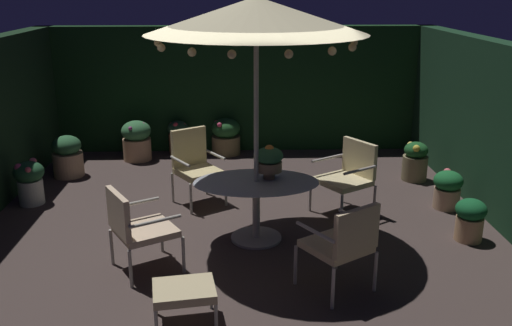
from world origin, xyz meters
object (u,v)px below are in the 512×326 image
potted_plant_back_center (30,180)px  patio_chair_north (349,173)px  patio_dining_table (256,195)px  centerpiece_planter (269,160)px  patio_chair_northeast (194,162)px  patio_chair_east (136,225)px  potted_plant_left_far (470,218)px  potted_plant_back_right (137,140)px  patio_umbrella (256,16)px  potted_plant_left_near (178,136)px  potted_plant_back_left (415,161)px  potted_plant_right_near (68,156)px  potted_plant_right_far (226,136)px  potted_plant_front_corner (448,188)px  ottoman_footrest (184,292)px  patio_chair_southeast (343,241)px

potted_plant_back_center → patio_chair_north: bearing=-5.8°
patio_dining_table → centerpiece_planter: centerpiece_planter is taller
patio_chair_northeast → patio_chair_east: 2.04m
potted_plant_left_far → potted_plant_back_right: bearing=143.1°
patio_umbrella → potted_plant_left_near: 4.45m
patio_dining_table → patio_chair_north: 1.48m
potted_plant_back_right → potted_plant_left_far: bearing=-36.9°
patio_chair_northeast → potted_plant_back_left: bearing=13.5°
patio_chair_east → potted_plant_right_near: bearing=117.2°
potted_plant_right_far → potted_plant_back_left: bearing=-27.0°
potted_plant_right_near → potted_plant_left_far: bearing=-25.0°
potted_plant_left_far → potted_plant_left_near: bearing=135.7°
centerpiece_planter → potted_plant_right_near: 3.90m
potted_plant_back_right → potted_plant_left_far: potted_plant_back_right is taller
patio_umbrella → potted_plant_front_corner: size_ratio=5.44×
patio_umbrella → centerpiece_planter: 1.64m
ottoman_footrest → potted_plant_right_far: potted_plant_right_far is taller
potted_plant_back_center → potted_plant_right_near: bearing=81.3°
potted_plant_left_far → potted_plant_front_corner: size_ratio=0.98×
potted_plant_back_right → potted_plant_right_near: 1.26m
patio_dining_table → potted_plant_front_corner: (2.63, 0.89, -0.27)m
potted_plant_back_right → potted_plant_back_left: size_ratio=1.14×
patio_dining_table → potted_plant_left_far: size_ratio=2.84×
patio_chair_east → potted_plant_front_corner: bearing=22.7°
patio_chair_north → potted_plant_left_far: (1.28, -0.91, -0.27)m
potted_plant_right_far → patio_chair_southeast: bearing=-75.7°
potted_plant_back_right → potted_plant_front_corner: size_ratio=1.31×
patio_chair_east → potted_plant_right_far: bearing=78.7°
potted_plant_right_near → patio_chair_east: bearing=-62.8°
patio_chair_southeast → potted_plant_right_far: (-1.22, 4.80, -0.22)m
centerpiece_planter → patio_chair_east: (-1.43, -0.83, -0.44)m
centerpiece_planter → patio_chair_southeast: (0.65, -1.33, -0.42)m
centerpiece_planter → potted_plant_back_center: (-3.24, 1.15, -0.63)m
potted_plant_right_near → potted_plant_right_far: 2.73m
centerpiece_planter → potted_plant_back_center: centerpiece_planter is taller
potted_plant_left_far → potted_plant_front_corner: 1.01m
centerpiece_planter → potted_plant_back_right: (-2.11, 3.17, -0.62)m
patio_dining_table → potted_plant_right_near: size_ratio=2.23×
potted_plant_left_far → potted_plant_right_far: size_ratio=0.80×
patio_umbrella → patio_chair_east: size_ratio=3.12×
potted_plant_back_right → patio_chair_southeast: bearing=-58.5°
centerpiece_planter → potted_plant_back_center: bearing=160.4°
potted_plant_left_near → potted_plant_left_far: 5.32m
patio_chair_north → potted_plant_right_far: size_ratio=1.48×
centerpiece_planter → patio_chair_east: size_ratio=0.45×
patio_umbrella → potted_plant_right_far: patio_umbrella is taller
patio_chair_northeast → potted_plant_right_near: size_ratio=1.56×
patio_chair_north → potted_plant_left_far: patio_chair_north is taller
potted_plant_back_left → potted_plant_front_corner: potted_plant_back_left is taller
patio_dining_table → potted_plant_right_near: 3.79m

